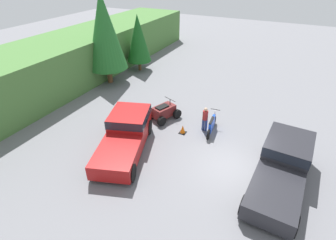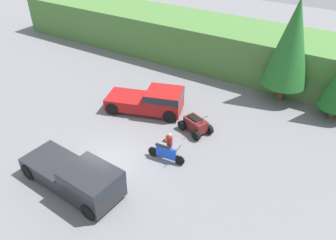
# 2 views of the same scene
# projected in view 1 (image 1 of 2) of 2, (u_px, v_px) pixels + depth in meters

# --- Properties ---
(ground_plane) EXTENTS (80.00, 80.00, 0.00)m
(ground_plane) POSITION_uv_depth(u_px,v_px,m) (234.00, 167.00, 13.62)
(ground_plane) COLOR slate
(hillside_backdrop) EXTENTS (44.00, 6.00, 3.64)m
(hillside_backdrop) POSITION_uv_depth(u_px,v_px,m) (16.00, 81.00, 18.71)
(hillside_backdrop) COLOR #477538
(hillside_backdrop) RESTS_ON ground_plane
(tree_left) EXTENTS (3.27, 3.27, 7.44)m
(tree_left) POSITION_uv_depth(u_px,v_px,m) (104.00, 31.00, 20.78)
(tree_left) COLOR brown
(tree_left) RESTS_ON ground_plane
(tree_mid_left) EXTENTS (2.27, 2.27, 5.17)m
(tree_mid_left) POSITION_uv_depth(u_px,v_px,m) (138.00, 38.00, 24.04)
(tree_mid_left) COLOR brown
(tree_mid_left) RESTS_ON ground_plane
(pickup_truck_red) EXTENTS (5.67, 3.67, 1.77)m
(pickup_truck_red) POSITION_uv_depth(u_px,v_px,m) (126.00, 133.00, 14.66)
(pickup_truck_red) COLOR maroon
(pickup_truck_red) RESTS_ON ground_plane
(pickup_truck_second) EXTENTS (5.95, 2.55, 1.77)m
(pickup_truck_second) POSITION_uv_depth(u_px,v_px,m) (283.00, 164.00, 12.42)
(pickup_truck_second) COLOR #232328
(pickup_truck_second) RESTS_ON ground_plane
(dirt_bike) EXTENTS (2.29, 0.60, 1.19)m
(dirt_bike) POSITION_uv_depth(u_px,v_px,m) (212.00, 125.00, 16.19)
(dirt_bike) COLOR black
(dirt_bike) RESTS_ON ground_plane
(quad_atv) EXTENTS (2.37, 1.96, 1.30)m
(quad_atv) POSITION_uv_depth(u_px,v_px,m) (164.00, 112.00, 17.52)
(quad_atv) COLOR black
(quad_atv) RESTS_ON ground_plane
(rider_person) EXTENTS (0.34, 0.35, 1.61)m
(rider_person) POSITION_uv_depth(u_px,v_px,m) (205.00, 118.00, 16.12)
(rider_person) COLOR navy
(rider_person) RESTS_ON ground_plane
(traffic_cone) EXTENTS (0.42, 0.42, 0.55)m
(traffic_cone) POSITION_uv_depth(u_px,v_px,m) (183.00, 129.00, 16.19)
(traffic_cone) COLOR black
(traffic_cone) RESTS_ON ground_plane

